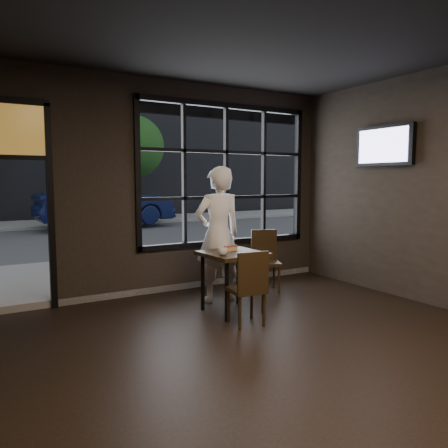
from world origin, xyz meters
TOP-DOWN VIEW (x-y plane):
  - floor at (0.00, 0.00)m, footprint 6.00×7.00m
  - window_frame at (1.20, 3.50)m, footprint 3.06×0.12m
  - street_asphalt at (0.00, 24.00)m, footprint 60.00×41.00m
  - building_across at (0.00, 23.00)m, footprint 28.00×12.00m
  - cafe_table at (0.48, 2.11)m, footprint 0.77×0.77m
  - chair_near at (0.36, 1.61)m, footprint 0.43×0.43m
  - chair_window at (1.48, 2.75)m, footprint 0.54×0.54m
  - man at (0.57, 2.66)m, footprint 0.71×0.49m
  - hotdog at (0.51, 2.21)m, footprint 0.21×0.11m
  - cup at (0.24, 1.96)m, footprint 0.15×0.15m
  - tv at (2.93, 1.81)m, footprint 0.11×1.01m
  - navy_car at (1.79, 12.88)m, footprint 4.80×1.85m
  - tree_right at (3.39, 14.55)m, footprint 2.53×2.53m

SIDE VIEW (x-z plane):
  - street_asphalt at x=0.00m, z-range -0.04..0.00m
  - floor at x=0.00m, z-range -0.02..0.00m
  - cafe_table at x=0.48m, z-range 0.00..0.79m
  - chair_near at x=0.36m, z-range 0.00..0.90m
  - chair_window at x=1.48m, z-range 0.00..0.94m
  - hotdog at x=0.51m, z-range 0.79..0.85m
  - cup at x=0.24m, z-range 0.79..0.89m
  - navy_car at x=1.79m, z-range 0.10..1.66m
  - man at x=0.57m, z-range 0.00..1.91m
  - window_frame at x=1.20m, z-range 0.66..2.94m
  - tv at x=2.93m, z-range 1.93..2.52m
  - tree_right at x=3.39m, z-range 0.88..5.19m
  - building_across at x=0.00m, z-range 0.00..15.00m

